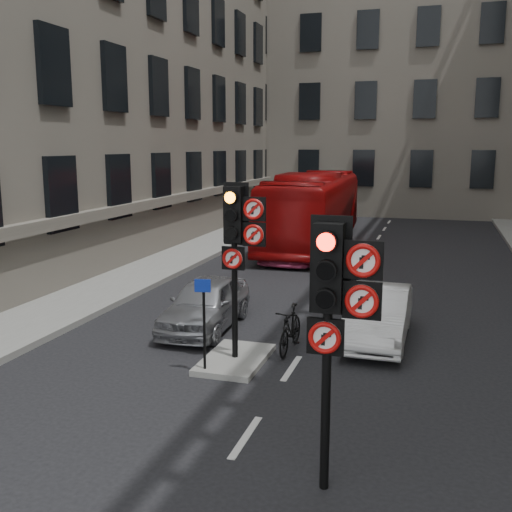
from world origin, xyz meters
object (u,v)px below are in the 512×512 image
Objects in this scene: car_white at (378,314)px; car_pink at (301,240)px; signal_far at (238,233)px; signal_near at (335,297)px; motorcyclist at (354,302)px; bus_red at (313,209)px; car_silver at (205,303)px; info_sign at (204,311)px; motorcycle at (290,329)px.

car_pink is at bearing 113.17° from car_white.
car_white is at bearing -61.93° from car_pink.
signal_far reaches higher than car_white.
signal_near reaches higher than motorcyclist.
signal_far is 2.14× the size of motorcyclist.
motorcyclist is at bearing -76.01° from bus_red.
bus_red is at bearing 87.87° from car_silver.
signal_near is at bearing -70.64° from car_pink.
motorcyclist is (3.32, -9.20, 0.09)m from car_pink.
motorcyclist is 0.93× the size of info_sign.
info_sign is at bearing -80.71° from car_pink.
car_white is 2.26× the size of motorcycle.
motorcyclist is at bearing 3.62° from car_silver.
bus_red is 7.01× the size of motorcycle.
info_sign reaches higher than car_white.
signal_near is at bearing 114.57° from motorcyclist.
info_sign is (-2.45, -3.16, 0.44)m from motorcyclist.
car_pink is at bearing 102.94° from motorcycle.
motorcycle is at bearing 68.11° from motorcyclist.
car_pink is 9.78m from motorcyclist.
motorcyclist reaches higher than motorcycle.
car_silver reaches higher than car_white.
motorcycle is (-1.75, -1.28, -0.12)m from car_white.
signal_near is 7.55m from car_silver.
car_pink is (-3.90, 15.55, -1.83)m from signal_near.
signal_far is 1.99× the size of info_sign.
car_pink is at bearing 104.09° from signal_near.
info_sign is at bearing 133.57° from signal_near.
info_sign is (-3.03, -3.10, 0.67)m from car_white.
signal_near is 4.59m from info_sign.
car_silver is 3.57m from motorcyclist.
info_sign is at bearing -118.35° from signal_far.
info_sign is at bearing -70.70° from car_silver.
bus_red is 13.96m from motorcycle.
signal_far is at bearing -128.33° from motorcycle.
car_pink is at bearing 82.13° from info_sign.
car_white is 0.62m from motorcyclist.
signal_far is 0.96× the size of car_white.
bus_red is at bearing 98.53° from car_pink.
signal_near is 6.59m from car_white.
signal_near is at bearing -69.16° from motorcycle.
motorcyclist is (-0.58, 0.06, 0.22)m from car_white.
bus_red is (-4.08, 18.72, -0.97)m from signal_near.
car_silver is 0.98× the size of car_white.
info_sign is at bearing 71.50° from motorcyclist.
car_white is 4.38m from info_sign.
car_silver is 2.03× the size of info_sign.
car_silver is at bearing 99.33° from info_sign.
signal_far reaches higher than bus_red.
car_silver is 4.13m from car_white.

